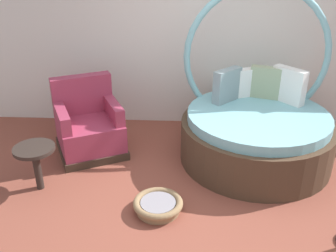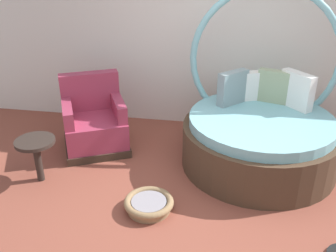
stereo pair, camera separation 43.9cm
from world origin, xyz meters
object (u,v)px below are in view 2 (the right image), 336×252
at_px(round_daybed, 260,131).
at_px(side_table, 36,147).
at_px(red_armchair, 94,123).
at_px(pet_basket, 149,204).

bearing_deg(round_daybed, side_table, -161.33).
bearing_deg(round_daybed, red_armchair, 178.79).
bearing_deg(side_table, pet_basket, -13.76).
bearing_deg(red_armchair, side_table, -112.27).
height_order(round_daybed, pet_basket, round_daybed).
bearing_deg(pet_basket, side_table, 166.24).
xyz_separation_m(round_daybed, pet_basket, (-1.13, -1.16, -0.35)).
relative_size(round_daybed, side_table, 3.99).
distance_m(pet_basket, side_table, 1.42).
bearing_deg(red_armchair, pet_basket, -50.89).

